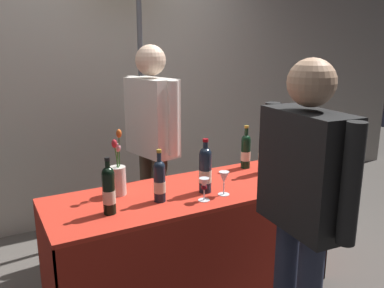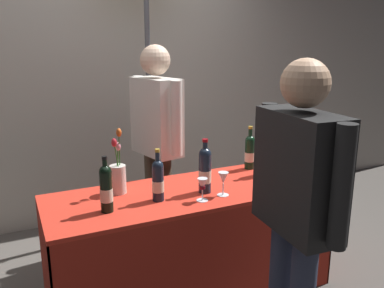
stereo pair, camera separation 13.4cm
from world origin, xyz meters
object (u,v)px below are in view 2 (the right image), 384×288
object	(u,v)px
flower_vase	(118,176)
taster_foreground_right	(297,197)
featured_wine_bottle	(267,154)
vendor_presenter	(157,132)
tasting_table	(192,223)
wine_glass_mid	(202,185)
display_bottle_0	(158,180)
wine_glass_near_vendor	(223,179)
booth_signpost	(148,71)

from	to	relation	value
flower_vase	taster_foreground_right	xyz separation A→B (m)	(0.60, -0.94, 0.10)
featured_wine_bottle	vendor_presenter	bearing A→B (deg)	135.51
vendor_presenter	taster_foreground_right	distance (m)	1.45
tasting_table	wine_glass_mid	distance (m)	0.38
display_bottle_0	flower_vase	xyz separation A→B (m)	(-0.18, 0.22, -0.02)
wine_glass_near_vendor	flower_vase	size ratio (longest dim) A/B	0.36
wine_glass_near_vendor	booth_signpost	size ratio (longest dim) A/B	0.07
wine_glass_mid	vendor_presenter	world-z (taller)	vendor_presenter
tasting_table	wine_glass_near_vendor	size ratio (longest dim) A/B	12.36
wine_glass_near_vendor	booth_signpost	bearing A→B (deg)	90.68
featured_wine_bottle	display_bottle_0	distance (m)	0.87
wine_glass_near_vendor	booth_signpost	distance (m)	1.41
display_bottle_0	flower_vase	size ratio (longest dim) A/B	0.76
booth_signpost	wine_glass_mid	bearing A→B (deg)	-96.01
taster_foreground_right	tasting_table	bearing A→B (deg)	16.22
display_bottle_0	tasting_table	bearing A→B (deg)	15.92
wine_glass_mid	vendor_presenter	size ratio (longest dim) A/B	0.08
featured_wine_bottle	wine_glass_near_vendor	distance (m)	0.53
tasting_table	booth_signpost	bearing A→B (deg)	84.06
display_bottle_0	booth_signpost	size ratio (longest dim) A/B	0.14
tasting_table	taster_foreground_right	bearing A→B (deg)	-78.31
featured_wine_bottle	wine_glass_near_vendor	world-z (taller)	featured_wine_bottle
wine_glass_mid	display_bottle_0	bearing A→B (deg)	153.83
booth_signpost	wine_glass_near_vendor	bearing A→B (deg)	-89.32
wine_glass_mid	tasting_table	bearing A→B (deg)	83.54
featured_wine_bottle	tasting_table	bearing A→B (deg)	-175.04
tasting_table	featured_wine_bottle	bearing A→B (deg)	4.96
flower_vase	vendor_presenter	world-z (taller)	vendor_presenter
flower_vase	taster_foreground_right	size ratio (longest dim) A/B	0.26
vendor_presenter	booth_signpost	xyz separation A→B (m)	(0.11, 0.48, 0.43)
featured_wine_bottle	flower_vase	bearing A→B (deg)	174.94
tasting_table	wine_glass_near_vendor	world-z (taller)	wine_glass_near_vendor
wine_glass_mid	featured_wine_bottle	bearing A→B (deg)	20.94
tasting_table	wine_glass_mid	world-z (taller)	wine_glass_mid
tasting_table	flower_vase	distance (m)	0.57
tasting_table	display_bottle_0	xyz separation A→B (m)	(-0.26, -0.07, 0.36)
wine_glass_near_vendor	flower_vase	distance (m)	0.65
wine_glass_mid	taster_foreground_right	bearing A→B (deg)	-72.99
booth_signpost	featured_wine_bottle	bearing A→B (deg)	-65.29
flower_vase	booth_signpost	distance (m)	1.25
tasting_table	taster_foreground_right	size ratio (longest dim) A/B	1.15
featured_wine_bottle	wine_glass_mid	world-z (taller)	featured_wine_bottle
tasting_table	vendor_presenter	size ratio (longest dim) A/B	1.11
flower_vase	vendor_presenter	distance (m)	0.68
tasting_table	display_bottle_0	bearing A→B (deg)	-164.08
flower_vase	vendor_presenter	xyz separation A→B (m)	(0.44, 0.50, 0.13)
wine_glass_mid	booth_signpost	distance (m)	1.44
featured_wine_bottle	display_bottle_0	size ratio (longest dim) A/B	1.14
wine_glass_mid	taster_foreground_right	world-z (taller)	taster_foreground_right
featured_wine_bottle	wine_glass_near_vendor	bearing A→B (deg)	-155.34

